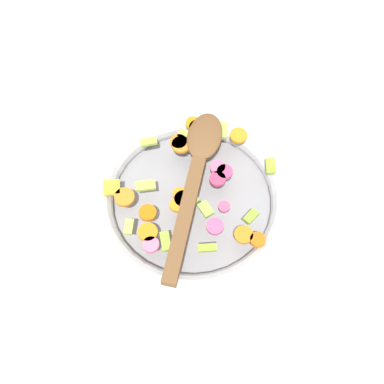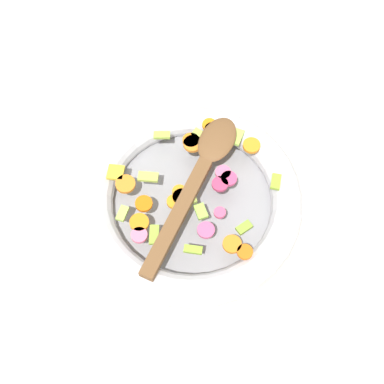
% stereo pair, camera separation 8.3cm
% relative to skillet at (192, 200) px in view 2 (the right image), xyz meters
% --- Properties ---
extents(ground_plane, '(4.00, 4.00, 0.00)m').
position_rel_skillet_xyz_m(ground_plane, '(0.00, 0.00, -0.02)').
color(ground_plane, beige).
extents(skillet, '(0.35, 0.35, 0.05)m').
position_rel_skillet_xyz_m(skillet, '(0.00, 0.00, 0.00)').
color(skillet, gray).
rests_on(skillet, ground_plane).
extents(chopped_vegetables, '(0.27, 0.27, 0.01)m').
position_rel_skillet_xyz_m(chopped_vegetables, '(0.01, 0.01, 0.03)').
color(chopped_vegetables, orange).
rests_on(chopped_vegetables, skillet).
extents(wooden_spoon, '(0.28, 0.19, 0.01)m').
position_rel_skillet_xyz_m(wooden_spoon, '(0.02, 0.01, 0.04)').
color(wooden_spoon, brown).
rests_on(wooden_spoon, chopped_vegetables).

